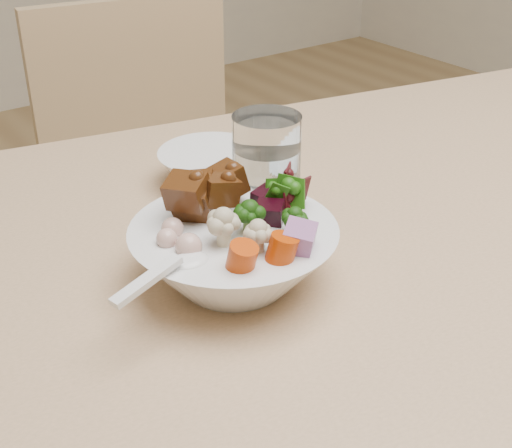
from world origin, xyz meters
name	(u,v)px	position (x,y,z in m)	size (l,w,h in m)	color
dining_table	(440,292)	(-0.16, 0.12, 0.70)	(1.82, 1.25, 0.78)	tan
chair_far	(158,201)	(-0.14, 0.87, 0.51)	(0.47, 0.47, 0.90)	tan
food_bowl	(234,250)	(-0.41, 0.19, 0.82)	(0.21, 0.21, 0.11)	white
soup_spoon	(179,267)	(-0.49, 0.16, 0.84)	(0.11, 0.04, 0.02)	white
water_glass	(266,176)	(-0.31, 0.27, 0.84)	(0.08, 0.08, 0.13)	white
side_bowl	(211,168)	(-0.31, 0.39, 0.81)	(0.14, 0.14, 0.05)	white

